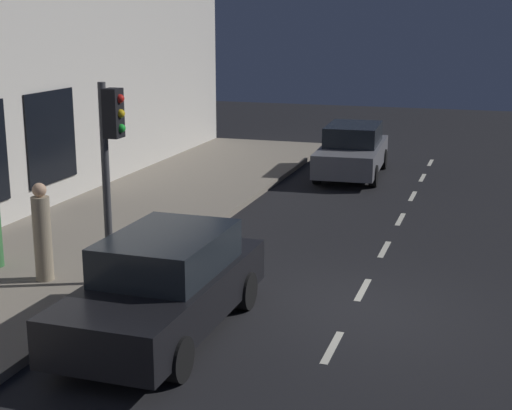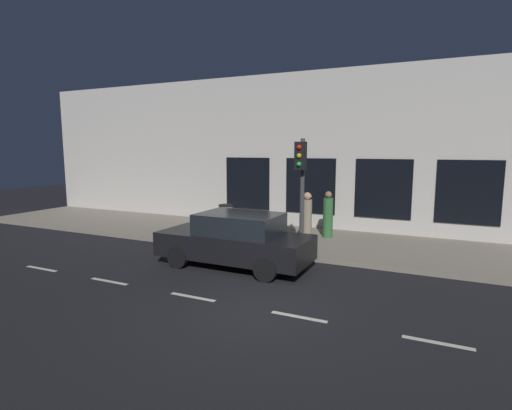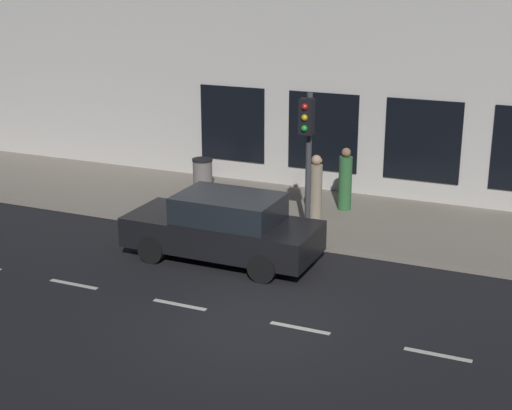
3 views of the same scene
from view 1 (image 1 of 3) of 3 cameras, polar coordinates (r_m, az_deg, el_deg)
The scene contains 7 objects.
ground_plane at distance 13.11m, azimuth 7.22°, elevation -7.75°, with size 60.00×60.00×0.00m, color black.
sidewalk at distance 15.40m, azimuth -16.34°, elevation -4.60°, with size 4.50×32.00×0.15m.
lane_centre_line at distance 14.03m, azimuth 7.99°, elevation -6.28°, with size 0.12×27.20×0.01m.
traffic_light at distance 13.39m, azimuth -10.81°, elevation 4.28°, with size 0.48×0.32×3.59m.
parked_car_0 at distance 11.91m, azimuth -6.80°, elevation -5.93°, with size 1.94×4.50×1.58m.
parked_car_1 at distance 23.81m, azimuth 7.21°, elevation 4.06°, with size 2.05×4.60×1.58m.
pedestrian_1 at distance 14.25m, azimuth -15.67°, elevation -2.13°, with size 0.35×0.35×1.80m.
Camera 1 is at (-2.14, 12.01, 4.81)m, focal length 53.57 mm.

